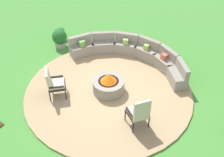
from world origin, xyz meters
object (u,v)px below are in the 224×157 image
at_px(curved_stone_bench, 132,54).
at_px(lounge_chair_front_left, 54,82).
at_px(fire_pit, 109,85).
at_px(lounge_chair_front_right, 139,112).
at_px(potted_plant_2, 60,38).
at_px(potted_plant_0, 60,32).

distance_m(curved_stone_bench, lounge_chair_front_left, 3.22).
bearing_deg(fire_pit, lounge_chair_front_left, -138.99).
relative_size(curved_stone_bench, lounge_chair_front_left, 4.40).
xyz_separation_m(curved_stone_bench, lounge_chair_front_right, (1.83, -2.65, 0.24)).
xyz_separation_m(fire_pit, potted_plant_2, (-3.21, 1.17, 0.07)).
bearing_deg(fire_pit, curved_stone_bench, 97.92).
distance_m(lounge_chair_front_left, potted_plant_0, 3.60).
distance_m(curved_stone_bench, potted_plant_2, 3.04).
relative_size(fire_pit, lounge_chair_front_right, 0.96).
relative_size(fire_pit, potted_plant_0, 1.78).
distance_m(fire_pit, curved_stone_bench, 1.91).
height_order(lounge_chair_front_left, lounge_chair_front_right, lounge_chair_front_right).
bearing_deg(lounge_chair_front_right, curved_stone_bench, 67.09).
bearing_deg(potted_plant_2, lounge_chair_front_right, -21.90).
relative_size(lounge_chair_front_left, potted_plant_2, 1.38).
xyz_separation_m(fire_pit, lounge_chair_front_right, (1.56, -0.75, 0.28)).
bearing_deg(curved_stone_bench, lounge_chair_front_right, -55.37).
distance_m(lounge_chair_front_left, potted_plant_2, 3.00).
bearing_deg(potted_plant_0, curved_stone_bench, 4.91).
bearing_deg(potted_plant_0, potted_plant_2, -47.12).
height_order(fire_pit, potted_plant_2, fire_pit).
distance_m(potted_plant_0, potted_plant_2, 0.60).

